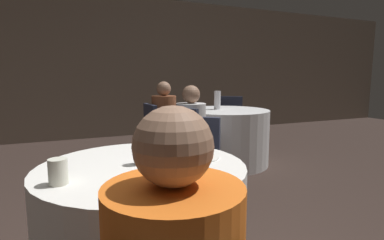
% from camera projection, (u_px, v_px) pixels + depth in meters
% --- Properties ---
extents(wall_back, '(16.00, 0.06, 2.80)m').
position_uv_depth(wall_back, '(86.00, 67.00, 5.77)').
color(wall_back, gray).
rests_on(wall_back, ground_plane).
extents(table_near, '(1.05, 1.05, 0.76)m').
position_uv_depth(table_near, '(144.00, 235.00, 1.57)').
color(table_near, white).
rests_on(table_near, ground_plane).
extents(table_far, '(1.18, 1.18, 0.76)m').
position_uv_depth(table_far, '(226.00, 137.00, 4.17)').
color(table_far, white).
rests_on(table_far, ground_plane).
extents(chair_near_northeast, '(0.56, 0.56, 0.88)m').
position_uv_depth(chair_near_northeast, '(194.00, 161.00, 2.44)').
color(chair_near_northeast, '#2D3347').
rests_on(chair_near_northeast, ground_plane).
extents(chair_far_west, '(0.43, 0.42, 0.88)m').
position_uv_depth(chair_far_west, '(157.00, 132.00, 3.71)').
color(chair_far_west, '#2D3347').
rests_on(chair_far_west, ground_plane).
extents(chair_far_northeast, '(0.56, 0.56, 0.88)m').
position_uv_depth(chair_far_northeast, '(231.00, 117.00, 5.12)').
color(chair_far_northeast, '#2D3347').
rests_on(chair_far_northeast, ground_plane).
extents(chair_far_southwest, '(0.56, 0.56, 0.88)m').
position_uv_depth(chair_far_southwest, '(187.00, 139.00, 3.30)').
color(chair_far_southwest, '#2D3347').
rests_on(chair_far_southwest, ground_plane).
extents(person_floral_shirt, '(0.49, 0.31, 1.15)m').
position_uv_depth(person_floral_shirt, '(170.00, 128.00, 3.77)').
color(person_floral_shirt, '#4C4238').
rests_on(person_floral_shirt, ground_plane).
extents(person_white_shirt, '(0.48, 0.45, 1.11)m').
position_uv_depth(person_white_shirt, '(194.00, 133.00, 3.44)').
color(person_white_shirt, '#33384C').
rests_on(person_white_shirt, ground_plane).
extents(pizza_plate_near, '(0.23, 0.23, 0.02)m').
position_uv_depth(pizza_plate_near, '(199.00, 156.00, 1.66)').
color(pizza_plate_near, white).
rests_on(pizza_plate_near, table_near).
extents(soda_can_blue, '(0.07, 0.07, 0.12)m').
position_uv_depth(soda_can_blue, '(153.00, 146.00, 1.66)').
color(soda_can_blue, '#1E38A5').
rests_on(soda_can_blue, table_near).
extents(soda_can_silver, '(0.07, 0.07, 0.12)m').
position_uv_depth(soda_can_silver, '(141.00, 152.00, 1.52)').
color(soda_can_silver, silver).
rests_on(soda_can_silver, table_near).
extents(cup_near, '(0.08, 0.08, 0.11)m').
position_uv_depth(cup_near, '(58.00, 172.00, 1.24)').
color(cup_near, silver).
rests_on(cup_near, table_near).
extents(bottle_far, '(0.09, 0.09, 0.26)m').
position_uv_depth(bottle_far, '(217.00, 100.00, 4.15)').
color(bottle_far, white).
rests_on(bottle_far, table_far).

